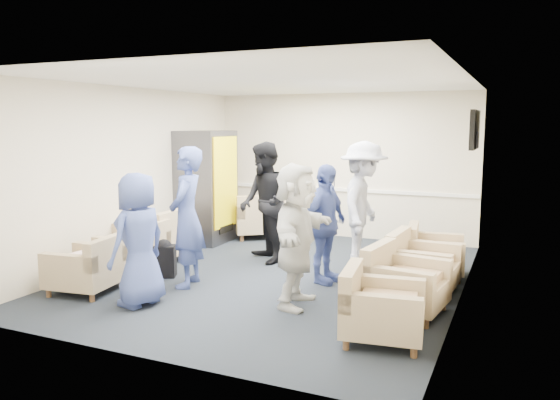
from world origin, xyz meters
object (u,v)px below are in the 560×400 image
at_px(person_mid_left, 187,217).
at_px(armchair_right_midnear, 402,285).
at_px(person_back_right, 363,205).
at_px(person_front_left, 139,240).
at_px(person_back_left, 265,203).
at_px(armchair_left_far, 157,240).
at_px(armchair_left_mid, 136,252).
at_px(armchair_corner, 259,219).
at_px(armchair_left_near, 89,269).
at_px(armchair_right_midfar, 419,267).
at_px(armchair_right_far, 431,255).
at_px(armchair_right_near, 378,310).
at_px(vending_machine, 206,187).
at_px(person_front_right, 296,235).
at_px(person_mid_right, 325,224).

bearing_deg(person_mid_left, armchair_right_midnear, 76.49).
distance_m(armchair_right_midnear, person_back_right, 2.10).
relative_size(armchair_right_midnear, person_front_left, 0.58).
height_order(person_back_left, person_back_right, person_back_right).
distance_m(armchair_left_far, person_front_left, 2.08).
bearing_deg(armchair_right_midnear, armchair_left_mid, 96.23).
bearing_deg(armchair_left_far, armchair_corner, 164.42).
bearing_deg(armchair_left_far, armchair_left_near, 4.51).
height_order(armchair_left_mid, person_mid_left, person_mid_left).
relative_size(person_front_left, person_mid_left, 0.86).
relative_size(person_front_left, person_back_right, 0.84).
bearing_deg(person_front_left, armchair_right_midfar, 131.65).
height_order(person_mid_left, person_back_right, person_back_right).
bearing_deg(armchair_right_far, armchair_right_midnear, 170.23).
distance_m(armchair_right_near, person_back_right, 2.89).
bearing_deg(armchair_left_far, vending_machine, -177.53).
distance_m(armchair_left_near, armchair_right_far, 4.65).
bearing_deg(person_front_right, armchair_left_far, 64.90).
bearing_deg(armchair_right_midnear, person_back_right, 35.85).
relative_size(person_back_right, person_front_right, 1.11).
relative_size(armchair_right_midnear, armchair_corner, 0.74).
xyz_separation_m(armchair_left_near, vending_machine, (-0.23, 3.25, 0.70)).
relative_size(vending_machine, person_back_left, 1.08).
distance_m(armchair_left_near, armchair_right_midnear, 3.89).
xyz_separation_m(person_back_right, person_mid_right, (-0.26, -0.99, -0.14)).
bearing_deg(person_front_left, vending_machine, -152.28).
xyz_separation_m(armchair_left_mid, person_front_right, (2.62, -0.34, 0.53)).
relative_size(person_mid_left, person_back_left, 0.99).
height_order(armchair_left_near, armchair_right_far, armchair_left_near).
xyz_separation_m(armchair_right_far, vending_machine, (-4.11, 0.68, 0.70)).
relative_size(armchair_left_far, armchair_right_far, 1.04).
bearing_deg(vending_machine, person_back_right, -11.25).
xyz_separation_m(armchair_right_midfar, person_mid_right, (-1.25, -0.11, 0.48)).
height_order(person_front_left, person_back_right, person_back_right).
relative_size(armchair_corner, person_back_right, 0.65).
distance_m(armchair_left_mid, person_mid_right, 2.74).
xyz_separation_m(armchair_right_far, person_front_left, (-2.97, -2.69, 0.49)).
height_order(armchair_right_midfar, person_front_right, person_front_right).
relative_size(armchair_left_near, armchair_right_near, 0.99).
xyz_separation_m(armchair_left_mid, person_back_right, (2.87, 1.67, 0.63)).
relative_size(armchair_corner, person_back_left, 0.66).
bearing_deg(person_front_right, person_back_right, -11.89).
height_order(armchair_left_near, person_front_left, person_front_left).
xyz_separation_m(armchair_left_near, armchair_right_near, (3.75, -0.04, 0.00)).
distance_m(armchair_right_near, person_front_right, 1.42).
xyz_separation_m(armchair_right_near, person_mid_right, (-1.15, 1.68, 0.49)).
bearing_deg(armchair_right_midfar, armchair_right_far, 1.27).
relative_size(armchair_left_far, person_front_right, 0.53).
xyz_separation_m(armchair_left_mid, armchair_right_midnear, (3.81, -0.09, 0.01)).
height_order(armchair_left_far, vending_machine, vending_machine).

